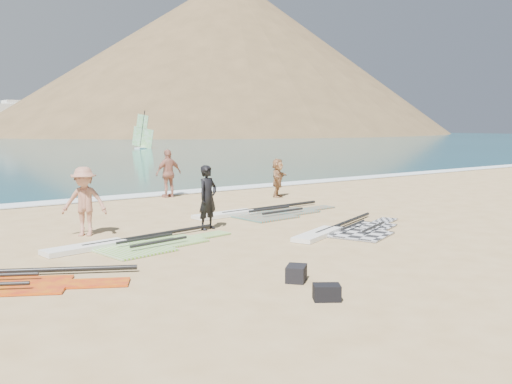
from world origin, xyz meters
TOP-DOWN VIEW (x-y plane):
  - ground at (0.00, 0.00)m, footprint 300.00×300.00m
  - surf_line at (0.00, 12.30)m, footprint 300.00×1.20m
  - headland_main at (85.00, 130.00)m, footprint 143.00×143.00m
  - headland_minor at (120.00, 140.00)m, footprint 70.00×70.00m
  - rig_grey at (2.45, 1.64)m, footprint 4.92×3.02m
  - rig_green at (-3.13, 3.47)m, footprint 4.95×2.24m
  - rig_orange at (2.36, 5.58)m, footprint 5.34×2.16m
  - gear_bag_near at (-1.83, -1.30)m, footprint 0.60×0.58m
  - gear_bag_far at (-2.17, -2.51)m, footprint 0.56×0.52m
  - person_wetsuit at (-0.37, 4.31)m, footprint 0.77×0.61m
  - beachgoer_mid at (-3.52, 5.47)m, footprint 1.38×1.27m
  - beachgoer_back at (2.08, 11.36)m, footprint 1.18×0.56m
  - beachgoer_right at (5.75, 8.82)m, footprint 1.44×1.28m
  - windsurfer_right at (20.79, 53.70)m, footprint 2.52×2.64m

SIDE VIEW (x-z plane):
  - ground at x=0.00m, z-range 0.00..0.00m
  - surf_line at x=0.00m, z-range -0.02..0.02m
  - headland_main at x=85.00m, z-range -22.50..22.50m
  - headland_minor at x=120.00m, z-range -14.00..14.00m
  - rig_grey at x=2.45m, z-range -0.05..0.15m
  - rig_green at x=-3.13m, z-range -0.05..0.15m
  - rig_orange at x=2.36m, z-range -0.05..0.15m
  - gear_bag_far at x=-2.17m, z-range 0.00..0.27m
  - gear_bag_near at x=-1.83m, z-range 0.00..0.31m
  - beachgoer_right at x=5.75m, z-range 0.00..1.58m
  - person_wetsuit at x=-0.37m, z-range 0.00..1.83m
  - beachgoer_mid at x=-3.52m, z-range 0.00..1.86m
  - beachgoer_back at x=2.08m, z-range 0.00..1.96m
  - windsurfer_right at x=20.79m, z-range -0.97..3.61m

